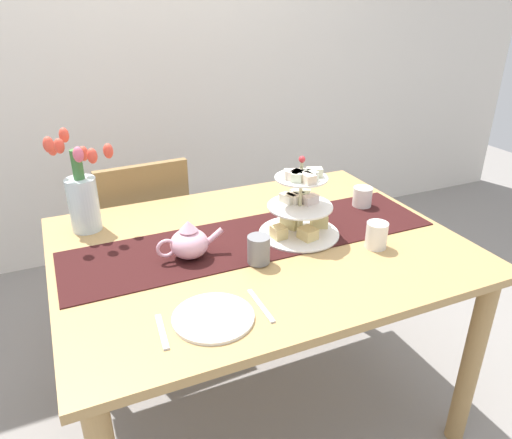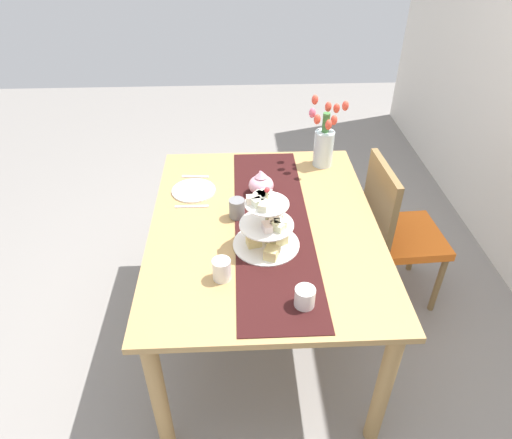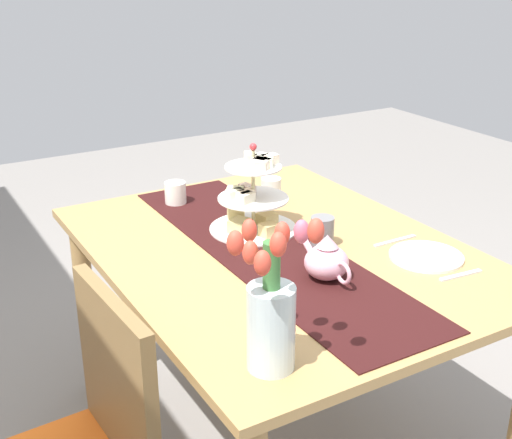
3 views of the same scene
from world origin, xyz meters
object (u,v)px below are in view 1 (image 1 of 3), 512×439
(tiered_cake_stand, at_px, (300,208))
(cream_jug, at_px, (362,197))
(chair_left, at_px, (143,236))
(teapot, at_px, (189,242))
(mug_grey, at_px, (259,249))
(dinner_plate_left, at_px, (213,317))
(knife_left, at_px, (261,306))
(fork_left, at_px, (162,331))
(dining_table, at_px, (259,269))
(mug_white_text, at_px, (377,235))
(tulip_vase, at_px, (82,193))

(tiered_cake_stand, relative_size, cream_jug, 3.58)
(chair_left, height_order, teapot, teapot)
(cream_jug, bearing_deg, teapot, -171.13)
(teapot, bearing_deg, mug_grey, -32.46)
(teapot, distance_m, dinner_plate_left, 0.36)
(teapot, bearing_deg, tiered_cake_stand, 0.33)
(cream_jug, xyz_separation_m, knife_left, (-0.69, -0.48, -0.04))
(mug_grey, bearing_deg, dinner_plate_left, -136.62)
(fork_left, height_order, mug_grey, mug_grey)
(fork_left, height_order, knife_left, same)
(dining_table, relative_size, teapot, 5.99)
(tiered_cake_stand, distance_m, cream_jug, 0.39)
(fork_left, distance_m, mug_grey, 0.45)
(mug_white_text, bearing_deg, mug_grey, 171.02)
(chair_left, xyz_separation_m, tiered_cake_stand, (0.45, -0.77, 0.38))
(fork_left, distance_m, knife_left, 0.29)
(tulip_vase, bearing_deg, mug_grey, -45.12)
(chair_left, relative_size, mug_grey, 9.58)
(cream_jug, height_order, mug_white_text, mug_white_text)
(cream_jug, height_order, fork_left, cream_jug)
(chair_left, bearing_deg, tulip_vase, -123.77)
(knife_left, relative_size, mug_white_text, 1.79)
(dining_table, bearing_deg, tulip_vase, 146.21)
(teapot, relative_size, mug_grey, 2.51)
(tiered_cake_stand, relative_size, tulip_vase, 0.78)
(knife_left, bearing_deg, fork_left, 180.00)
(teapot, xyz_separation_m, cream_jug, (0.79, 0.12, -0.02))
(teapot, distance_m, cream_jug, 0.80)
(chair_left, relative_size, mug_white_text, 9.58)
(tiered_cake_stand, distance_m, knife_left, 0.49)
(dining_table, height_order, mug_grey, mug_grey)
(chair_left, height_order, tulip_vase, tulip_vase)
(dining_table, distance_m, mug_grey, 0.21)
(mug_white_text, bearing_deg, tiered_cake_stand, 135.41)
(tulip_vase, bearing_deg, dinner_plate_left, -70.59)
(fork_left, height_order, mug_white_text, mug_white_text)
(fork_left, bearing_deg, mug_white_text, 11.15)
(tiered_cake_stand, bearing_deg, knife_left, -131.94)
(chair_left, distance_m, mug_grey, 0.98)
(dining_table, height_order, tiered_cake_stand, tiered_cake_stand)
(dining_table, height_order, teapot, teapot)
(knife_left, bearing_deg, dinner_plate_left, 180.00)
(dinner_plate_left, bearing_deg, fork_left, 180.00)
(teapot, relative_size, cream_jug, 2.80)
(dining_table, relative_size, mug_white_text, 15.03)
(teapot, height_order, knife_left, teapot)
(chair_left, relative_size, teapot, 3.82)
(teapot, xyz_separation_m, mug_white_text, (0.63, -0.20, -0.01))
(dining_table, xyz_separation_m, tiered_cake_stand, (0.17, 0.00, 0.21))
(dining_table, distance_m, chair_left, 0.84)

